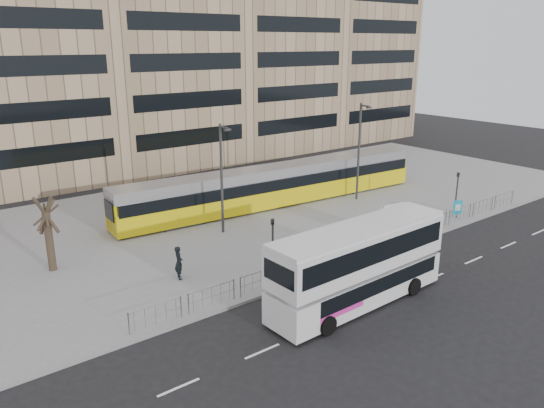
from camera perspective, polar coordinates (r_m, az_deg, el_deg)
ground at (r=32.06m, az=9.03°, el=-6.37°), size 120.00×120.00×0.00m
plaza at (r=40.56m, az=-3.38°, el=-1.00°), size 64.00×24.00×0.15m
kerb at (r=32.06m, az=8.97°, el=-6.22°), size 64.00×0.25×0.17m
building_row at (r=58.90m, az=-15.30°, el=16.77°), size 70.40×18.40×31.20m
pedestrian_barrier at (r=33.39m, az=10.84°, el=-3.67°), size 32.07×0.07×1.10m
road_markings at (r=30.49m, az=15.86°, el=-8.10°), size 62.00×0.12×0.01m
double_decker_bus at (r=26.56m, az=9.33°, el=-6.24°), size 10.34×2.81×4.12m
tram at (r=42.09m, az=0.53°, el=2.05°), size 26.78×4.62×3.14m
station_sign at (r=35.52m, az=12.94°, el=-1.14°), size 2.06×0.36×2.38m
ad_panel at (r=41.32m, az=19.34°, el=-0.39°), size 0.67×0.34×1.33m
pedestrian at (r=29.52m, az=-9.99°, el=-6.22°), size 0.60×0.78×1.89m
traffic_light_west at (r=29.68m, az=0.07°, el=-3.67°), size 0.17×0.21×3.10m
traffic_light_east at (r=42.39m, az=19.29°, el=1.74°), size 0.18×0.21×3.10m
lamp_post_west at (r=35.26m, az=-5.40°, el=3.21°), size 0.45×1.04×7.43m
lamp_post_east at (r=43.48m, az=9.39°, el=6.00°), size 0.45×1.04×7.88m
bare_tree at (r=31.53m, az=-23.41°, el=1.14°), size 3.78×3.78×6.33m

